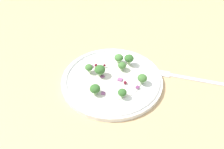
{
  "coord_description": "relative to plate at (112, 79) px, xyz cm",
  "views": [
    {
      "loc": [
        -1.62,
        46.43,
        46.83
      ],
      "look_at": [
        0.71,
        -2.06,
        2.7
      ],
      "focal_mm": 39.2,
      "sensor_mm": 36.0,
      "label": 1
    }
  ],
  "objects": [
    {
      "name": "ground_plane",
      "position": [
        -0.71,
        2.06,
        -1.86
      ],
      "size": [
        180.0,
        180.0,
        2.0
      ],
      "primitive_type": "cube",
      "color": "tan"
    },
    {
      "name": "plate",
      "position": [
        0.0,
        0.0,
        0.0
      ],
      "size": [
        27.56,
        27.56,
        1.7
      ],
      "color": "white",
      "rests_on": "ground_plane"
    },
    {
      "name": "dressing_pool",
      "position": [
        -0.0,
        0.0,
        0.44
      ],
      "size": [
        15.98,
        15.98,
        0.2
      ],
      "primitive_type": "cylinder",
      "color": "white",
      "rests_on": "plate"
    },
    {
      "name": "broccoli_floret_0",
      "position": [
        -2.63,
        -3.53,
        2.09
      ],
      "size": [
        2.31,
        2.31,
        2.34
      ],
      "color": "#9EC684",
      "rests_on": "plate"
    },
    {
      "name": "broccoli_floret_1",
      "position": [
        -1.63,
        -6.88,
        2.16
      ],
      "size": [
        2.56,
        2.56,
        2.59
      ],
      "color": "#ADD18E",
      "rests_on": "plate"
    },
    {
      "name": "broccoli_floret_2",
      "position": [
        -4.55,
        -6.04,
        2.67
      ],
      "size": [
        2.7,
        2.7,
        2.73
      ],
      "color": "#ADD18E",
      "rests_on": "plate"
    },
    {
      "name": "broccoli_floret_3",
      "position": [
        3.31,
        -0.86,
        2.64
      ],
      "size": [
        2.96,
        2.96,
        3.0
      ],
      "color": "#8EB77A",
      "rests_on": "plate"
    },
    {
      "name": "broccoli_floret_4",
      "position": [
        6.44,
        -1.99,
        2.33
      ],
      "size": [
        2.2,
        2.2,
        2.23
      ],
      "color": "#ADD18E",
      "rests_on": "plate"
    },
    {
      "name": "broccoli_floret_5",
      "position": [
        -8.04,
        1.44,
        2.17
      ],
      "size": [
        2.54,
        2.54,
        2.57
      ],
      "color": "#8EB77A",
      "rests_on": "plate"
    },
    {
      "name": "broccoli_floret_6",
      "position": [
        -2.86,
        6.79,
        2.05
      ],
      "size": [
        2.23,
        2.23,
        2.26
      ],
      "color": "#8EB77A",
      "rests_on": "plate"
    },
    {
      "name": "broccoli_floret_7",
      "position": [
        3.97,
        5.96,
        2.21
      ],
      "size": [
        2.68,
        2.68,
        2.72
      ],
      "color": "#ADD18E",
      "rests_on": "plate"
    },
    {
      "name": "cranberry_0",
      "position": [
        2.35,
        -4.44,
        1.28
      ],
      "size": [
        0.7,
        0.7,
        0.7
      ],
      "primitive_type": "sphere",
      "color": "maroon",
      "rests_on": "plate"
    },
    {
      "name": "cranberry_1",
      "position": [
        -3.58,
        2.45,
        0.97
      ],
      "size": [
        0.87,
        0.87,
        0.87
      ],
      "primitive_type": "sphere",
      "color": "maroon",
      "rests_on": "plate"
    },
    {
      "name": "cranberry_2",
      "position": [
        4.84,
        -4.68,
        1.03
      ],
      "size": [
        0.83,
        0.83,
        0.83
      ],
      "primitive_type": "sphere",
      "color": "maroon",
      "rests_on": "plate"
    },
    {
      "name": "onion_bit_0",
      "position": [
        2.67,
        -0.35,
        0.7
      ],
      "size": [
        1.37,
        1.33,
        0.39
      ],
      "primitive_type": "cube",
      "rotation": [
        0.0,
        0.0,
        2.23
      ],
      "color": "#934C84",
      "rests_on": "plate"
    },
    {
      "name": "onion_bit_1",
      "position": [
        6.22,
        -4.35,
        0.69
      ],
      "size": [
        1.41,
        1.25,
        0.45
      ],
      "primitive_type": "cube",
      "rotation": [
        0.0,
        0.0,
        0.14
      ],
      "color": "#934C84",
      "rests_on": "plate"
    },
    {
      "name": "onion_bit_2",
      "position": [
        1.99,
        5.9,
        0.63
      ],
      "size": [
        1.12,
        1.04,
        0.42
      ],
      "primitive_type": "cube",
      "rotation": [
        0.0,
        0.0,
        1.42
      ],
      "color": "#A35B93",
      "rests_on": "plate"
    },
    {
      "name": "onion_bit_3",
      "position": [
        -6.83,
        3.53,
        0.9
      ],
      "size": [
        1.13,
        1.14,
        0.4
      ],
      "primitive_type": "cube",
      "rotation": [
        0.0,
        0.0,
        0.98
      ],
      "color": "#843D75",
      "rests_on": "plate"
    },
    {
      "name": "onion_bit_4",
      "position": [
        -2.22,
        0.71,
        0.71
      ],
      "size": [
        1.58,
        1.47,
        0.38
      ],
      "primitive_type": "cube",
      "rotation": [
        0.0,
        0.0,
        1.22
      ],
      "color": "#A35B93",
      "rests_on": "plate"
    },
    {
      "name": "fork",
      "position": [
        -20.64,
        -2.5,
        -0.61
      ],
      "size": [
        18.53,
        5.93,
        0.5
      ],
      "color": "silver",
      "rests_on": "ground_plane"
    }
  ]
}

